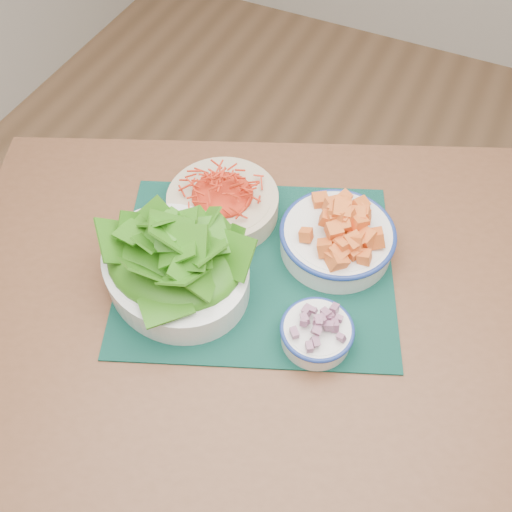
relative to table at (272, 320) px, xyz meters
The scene contains 7 objects.
ground 0.67m from the table, 21.16° to the left, with size 4.00×4.00×0.00m, color #9C704B.
table is the anchor object (origin of this frame).
placemat 0.12m from the table, 146.27° to the left, with size 0.50×0.41×0.00m, color black.
carrot_bowl 0.25m from the table, 142.82° to the left, with size 0.24×0.24×0.08m.
squash_bowl 0.22m from the table, 63.31° to the left, with size 0.22×0.22×0.11m.
lettuce_bowl 0.24m from the table, 161.57° to the right, with size 0.36×0.33×0.14m.
onion_bowl 0.18m from the table, 30.89° to the right, with size 0.14×0.14×0.06m.
Camera 1 is at (0.05, -0.58, 1.61)m, focal length 40.00 mm.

